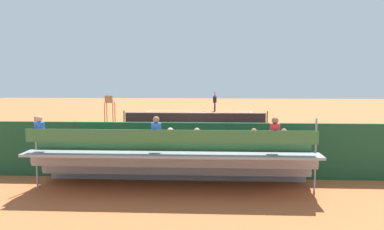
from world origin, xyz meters
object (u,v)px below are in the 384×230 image
Objects in this scene: courtside_bench at (267,159)px; line_judge at (74,145)px; equipment_bag at (208,169)px; tennis_player at (215,101)px; tennis_net at (195,119)px; umpire_chair at (109,107)px; tennis_ball_far at (208,114)px; tennis_ball_near at (227,112)px; bleacher_stand at (177,159)px; tennis_racket at (207,111)px.

courtside_bench is 0.93× the size of line_judge.
tennis_player reaches higher than equipment_bag.
tennis_net is at bearing 82.31° from tennis_player.
umpire_chair is 32.42× the size of tennis_ball_far.
tennis_player is 24.75m from line_judge.
tennis_net is 7.57m from tennis_ball_far.
courtside_bench reaches higher than tennis_ball_near.
bleacher_stand is at bearing 111.98° from umpire_chair.
tennis_ball_near is at bearing -133.25° from umpire_chair.
equipment_bag is at bearing 89.17° from tennis_player.
courtside_bench is 27.27× the size of tennis_ball_near.
equipment_bag reaches higher than tennis_racket.
equipment_bag is at bearing 179.55° from line_judge.
courtside_bench is (-9.48, 13.50, -0.76)m from umpire_chair.
tennis_ball_near is at bearing -93.68° from equipment_bag.
equipment_bag is (-1.01, -1.97, -0.79)m from bleacher_stand.
umpire_chair is 3.68× the size of tennis_racket.
tennis_player is 1.00× the size of line_judge.
tennis_net reaches higher than tennis_racket.
equipment_bag is 0.47× the size of tennis_player.
tennis_ball_near is at bearing 133.06° from tennis_player.
line_judge is (4.00, 13.36, 0.51)m from tennis_net.
tennis_ball_far is at bearing -134.05° from umpire_chair.
bleacher_stand reaches higher than courtside_bench.
tennis_ball_far is at bearing -91.87° from bleacher_stand.
tennis_player is (-1.36, -26.14, 0.04)m from bleacher_stand.
courtside_bench is 27.27× the size of tennis_ball_far.
tennis_net is 11.44× the size of equipment_bag.
tennis_player is at bearing -102.73° from line_judge.
courtside_bench is at bearing 96.70° from tennis_ball_far.
umpire_chair is 12.89m from tennis_ball_near.
tennis_net is 156.06× the size of tennis_ball_near.
tennis_racket is at bearing -87.89° from tennis_ball_far.
tennis_player is at bearing -97.69° from tennis_net.
tennis_ball_near is (-2.59, -9.57, -0.47)m from tennis_net.
tennis_racket is at bearing -124.43° from umpire_chair.
tennis_net is 13.45m from equipment_bag.
umpire_chair is (6.30, -15.60, 0.34)m from bleacher_stand.
tennis_player is at bearing -125.97° from umpire_chair.
tennis_net is 5.72× the size of courtside_bench.
umpire_chair is 1.11× the size of tennis_player.
bleacher_stand is 5.03× the size of courtside_bench.
tennis_net is at bearing -89.64° from bleacher_stand.
line_judge reaches higher than tennis_racket.
courtside_bench is at bearing 103.89° from tennis_net.
equipment_bag is 1.55× the size of tennis_racket.
tennis_ball_far is (2.44, -20.78, -0.53)m from courtside_bench.
bleacher_stand is at bearing 90.36° from tennis_net.
bleacher_stand reaches higher than tennis_ball_near.
line_judge is (4.73, 23.71, 1.00)m from tennis_racket.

